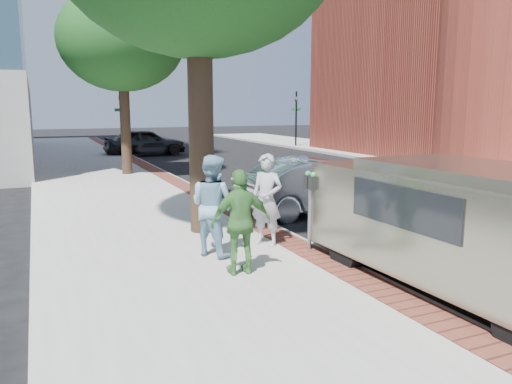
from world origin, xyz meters
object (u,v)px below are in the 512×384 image
sedan_silver (320,186)px  van (456,223)px  person_gray (267,200)px  bg_car (145,142)px  person_green (241,222)px  person_officer (212,205)px  parking_meter (310,194)px

sedan_silver → van: van is taller
person_gray → bg_car: person_gray is taller
person_green → sedan_silver: bearing=-128.6°
person_gray → sedan_silver: (2.79, 2.68, -0.29)m
sedan_silver → van: bearing=167.5°
bg_car → van: 23.45m
person_gray → bg_car: size_ratio=0.39×
person_officer → person_gray: bearing=-112.5°
person_green → person_gray: bearing=-123.2°
person_gray → parking_meter: bearing=4.6°
parking_meter → person_gray: (-0.57, 0.65, -0.17)m
bg_car → person_green: bearing=168.9°
person_gray → person_green: bearing=-75.0°
person_green → person_officer: bearing=-81.2°
parking_meter → van: 2.65m
person_officer → sedan_silver: size_ratio=0.40×
sedan_silver → bg_car: bearing=1.7°
person_gray → person_officer: size_ratio=0.97×
bg_car → van: van is taller
van → parking_meter: bearing=113.0°
person_officer → person_green: 1.18m
bg_car → parking_meter: bearing=173.1°
parking_meter → sedan_silver: (2.22, 3.33, -0.47)m
sedan_silver → person_green: bearing=134.8°
sedan_silver → parking_meter: bearing=144.9°
sedan_silver → bg_car: size_ratio=0.98×
person_gray → person_officer: 1.17m
person_officer → bg_car: bearing=-40.3°
person_green → van: (2.76, -1.69, 0.09)m
person_gray → sedan_silver: person_gray is taller
parking_meter → van: van is taller
parking_meter → sedan_silver: bearing=56.3°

